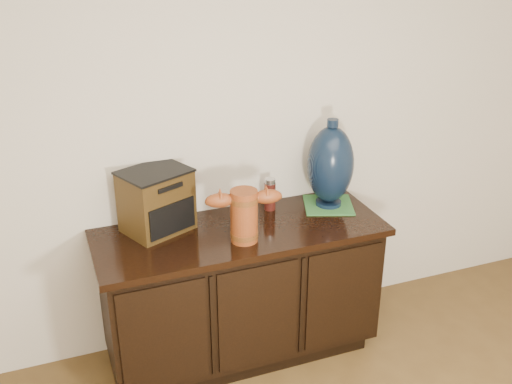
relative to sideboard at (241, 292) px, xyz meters
name	(u,v)px	position (x,y,z in m)	size (l,w,h in m)	color
sideboard	(241,292)	(0.00, 0.00, 0.00)	(1.46, 0.56, 0.75)	black
terracotta_vessel	(244,213)	(-0.02, -0.11, 0.52)	(0.37, 0.16, 0.26)	brown
tv_radio	(156,201)	(-0.38, 0.15, 0.53)	(0.39, 0.36, 0.32)	#38260E
green_mat	(328,205)	(0.54, 0.09, 0.37)	(0.26, 0.26, 0.01)	#2F6A30
lamp_base	(330,165)	(0.54, 0.09, 0.60)	(0.32, 0.32, 0.48)	black
spray_can	(270,194)	(0.23, 0.17, 0.45)	(0.06, 0.06, 0.18)	#52140E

